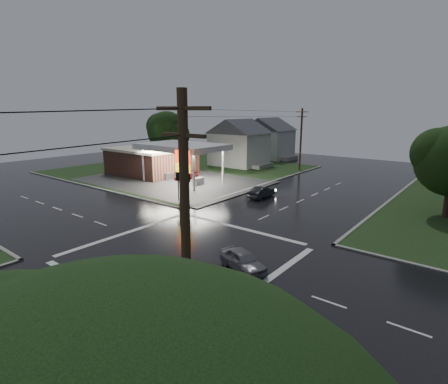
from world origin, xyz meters
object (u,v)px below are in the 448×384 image
Objects in this scene: utility_pole_nw at (182,153)px; utility_pole_se at (186,253)px; utility_pole_n at (301,139)px; house_near at (239,142)px; house_far at (268,138)px; pylon_sign at (183,167)px; tree_nw_behind at (167,131)px; car_pump at (186,176)px; car_north at (262,192)px; car_crossing at (243,260)px; gas_station at (156,159)px.

utility_pole_nw is 26.87m from utility_pole_se.
utility_pole_se is 1.05× the size of utility_pole_n.
house_near and house_far have the same top height.
pylon_sign is 0.57× the size of utility_pole_n.
house_near is (-11.45, 26.50, -1.32)m from utility_pole_nw.
pylon_sign is 27.56m from utility_pole_n.
house_far is at bearing 56.56° from tree_nw_behind.
utility_pole_nw is 15.15m from car_pump.
house_near is at bearing 113.37° from utility_pole_nw.
utility_pole_n is 21.08m from car_pump.
tree_nw_behind is 32.37m from car_north.
car_crossing is (14.46, -9.14, -5.05)m from utility_pole_nw.
house_far is (-12.45, 38.50, -1.32)m from utility_pole_nw.
gas_station is 28.61m from house_far.
pylon_sign is at bearing 50.93° from car_north.
car_north is at bearing 49.66° from pylon_sign.
utility_pole_se is (20.00, -20.00, 1.71)m from pylon_sign.
gas_station is 2.37× the size of house_far.
gas_station is at bearing -97.50° from house_far.
utility_pole_n is at bearing 18.21° from tree_nw_behind.
pylon_sign is 0.55× the size of utility_pole_se.
utility_pole_nw is 17.83m from car_crossing.
car_crossing is at bearing -32.27° from gas_station.
car_north is (6.06, 7.14, -3.34)m from pylon_sign.
car_pump is at bearing 2.07° from gas_station.
pylon_sign is 0.54× the size of house_near.
tree_nw_behind is at bearing -161.79° from utility_pole_n.
car_crossing is 31.10m from car_pump.
car_crossing is at bearing -60.54° from house_far.
house_far is 35.25m from car_north.
utility_pole_n is at bearing 64.11° from car_pump.
house_near is at bearing 56.54° from car_crossing.
pylon_sign reaches higher than car_crossing.
utility_pole_nw is (16.18, -10.20, 3.17)m from gas_station.
gas_station is at bearing -51.58° from tree_nw_behind.
utility_pole_nw is 28.90m from house_near.
house_far is 28.46m from car_pump.
utility_pole_n is at bearing -38.77° from house_far.
utility_pole_se is at bearing -45.00° from pylon_sign.
car_north is (16.51, -18.36, -3.73)m from house_near.
utility_pole_nw reaches higher than gas_station.
gas_station is at bearing -106.17° from house_near.
gas_station is 4.37× the size of pylon_sign.
utility_pole_n is 2.56× the size of car_north.
pylon_sign is at bearing 77.26° from car_crossing.
pylon_sign reaches higher than car_north.
utility_pole_nw and utility_pole_se have the same top height.
tree_nw_behind is 2.44× the size of car_north.
car_pump is (-9.71, 10.43, -5.12)m from utility_pole_nw.
car_north is 14.95m from car_pump.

